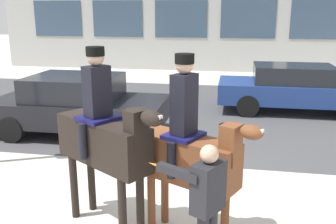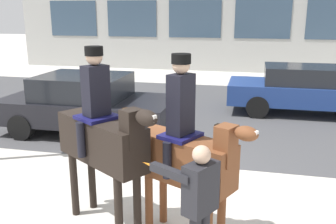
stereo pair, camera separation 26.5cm
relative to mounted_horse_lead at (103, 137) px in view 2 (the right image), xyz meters
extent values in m
plane|color=beige|center=(0.55, 1.91, -1.34)|extent=(80.00, 80.00, 0.00)
cube|color=#444447|center=(0.55, 6.66, -1.33)|extent=(22.69, 8.50, 0.01)
cube|color=#33475B|center=(-7.77, 14.74, 1.28)|extent=(2.66, 0.02, 1.84)
cube|color=#33475B|center=(-4.44, 14.74, 1.28)|extent=(2.66, 0.02, 1.84)
cube|color=#33475B|center=(-1.11, 14.74, 1.28)|extent=(2.66, 0.02, 1.84)
cube|color=#33475B|center=(2.21, 14.74, 1.28)|extent=(2.66, 0.02, 1.84)
cube|color=#33475B|center=(5.54, 14.74, 1.28)|extent=(2.66, 0.02, 1.84)
cube|color=black|center=(-0.03, 0.02, -0.06)|extent=(1.52, 1.20, 0.60)
cylinder|color=black|center=(0.52, -0.15, -0.85)|extent=(0.11, 0.11, 0.98)
cylinder|color=black|center=(0.35, -0.41, -0.85)|extent=(0.11, 0.11, 0.98)
cylinder|color=black|center=(-0.40, 0.45, -0.85)|extent=(0.11, 0.11, 0.98)
cylinder|color=black|center=(-0.57, 0.19, -0.85)|extent=(0.11, 0.11, 0.98)
cube|color=black|center=(0.54, -0.35, 0.27)|extent=(0.30, 0.31, 0.47)
cube|color=#382314|center=(0.44, -0.28, 0.29)|extent=(0.08, 0.09, 0.43)
ellipsoid|color=black|center=(0.77, -0.50, 0.46)|extent=(0.38, 0.34, 0.19)
cube|color=silver|center=(0.85, -0.55, 0.48)|extent=(0.12, 0.10, 0.08)
cylinder|color=#382314|center=(-0.70, 0.45, -0.16)|extent=(0.09, 0.09, 0.55)
cube|color=#14144C|center=(-0.09, 0.06, 0.26)|extent=(0.65, 0.65, 0.05)
cube|color=black|center=(-0.09, 0.06, 0.63)|extent=(0.36, 0.39, 0.67)
sphere|color=#D1A889|center=(-0.09, 0.06, 1.07)|extent=(0.22, 0.22, 0.22)
cylinder|color=black|center=(-0.09, 0.06, 1.15)|extent=(0.24, 0.24, 0.12)
cylinder|color=black|center=(0.06, 0.28, 0.00)|extent=(0.11, 0.11, 0.48)
cylinder|color=black|center=(-0.24, -0.17, 0.00)|extent=(0.11, 0.11, 0.48)
cube|color=brown|center=(1.14, -0.06, -0.20)|extent=(1.40, 0.99, 0.58)
cylinder|color=brown|center=(1.64, -0.14, -0.91)|extent=(0.11, 0.11, 0.85)
cylinder|color=brown|center=(0.77, 0.29, -0.91)|extent=(0.11, 0.11, 0.85)
cylinder|color=brown|center=(0.63, 0.01, -0.91)|extent=(0.11, 0.11, 0.85)
cube|color=brown|center=(1.67, -0.32, 0.13)|extent=(0.29, 0.31, 0.48)
cube|color=black|center=(1.56, -0.27, 0.15)|extent=(0.07, 0.09, 0.43)
ellipsoid|color=brown|center=(1.90, -0.43, 0.33)|extent=(0.34, 0.30, 0.17)
cube|color=silver|center=(1.97, -0.47, 0.35)|extent=(0.11, 0.09, 0.07)
cylinder|color=black|center=(0.50, 0.25, -0.30)|extent=(0.09, 0.09, 0.55)
cube|color=#14144C|center=(1.08, -0.03, 0.11)|extent=(0.57, 0.61, 0.05)
cube|color=black|center=(1.08, -0.03, 0.52)|extent=(0.34, 0.38, 0.76)
sphere|color=#D1A889|center=(1.08, -0.03, 1.01)|extent=(0.22, 0.22, 0.22)
cylinder|color=black|center=(1.08, -0.03, 1.09)|extent=(0.24, 0.24, 0.12)
cylinder|color=black|center=(1.20, 0.21, -0.14)|extent=(0.11, 0.11, 0.47)
cylinder|color=black|center=(0.96, -0.27, -0.14)|extent=(0.11, 0.11, 0.47)
cube|color=#232328|center=(1.46, -0.82, -0.19)|extent=(0.39, 0.46, 0.57)
sphere|color=#D1A889|center=(1.46, -0.82, 0.19)|extent=(0.20, 0.20, 0.20)
cube|color=#232328|center=(1.13, -0.84, -0.04)|extent=(0.52, 0.35, 0.09)
cone|color=orange|center=(0.82, -0.67, -0.04)|extent=(0.18, 0.13, 0.04)
cube|color=black|center=(-2.08, 3.97, -0.74)|extent=(4.25, 1.99, 0.58)
cube|color=black|center=(-2.18, 3.97, -0.16)|extent=(2.13, 1.75, 0.57)
cylinder|color=black|center=(-0.76, 3.06, -1.03)|extent=(0.62, 0.24, 0.62)
cylinder|color=black|center=(-0.76, 4.89, -1.03)|extent=(0.62, 0.24, 0.62)
cylinder|color=black|center=(-3.39, 3.06, -1.03)|extent=(0.62, 0.24, 0.62)
cylinder|color=black|center=(-3.39, 4.89, -1.03)|extent=(0.62, 0.24, 0.62)
cube|color=navy|center=(3.53, 7.10, -0.72)|extent=(4.62, 1.82, 0.59)
cube|color=black|center=(3.42, 7.10, -0.16)|extent=(2.31, 1.60, 0.51)
cylinder|color=black|center=(2.10, 6.26, -1.01)|extent=(0.65, 0.22, 0.65)
cylinder|color=black|center=(2.10, 7.93, -1.01)|extent=(0.65, 0.22, 0.65)
camera|label=1|loc=(1.68, -4.51, 1.64)|focal=40.00mm
camera|label=2|loc=(1.94, -4.46, 1.64)|focal=40.00mm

